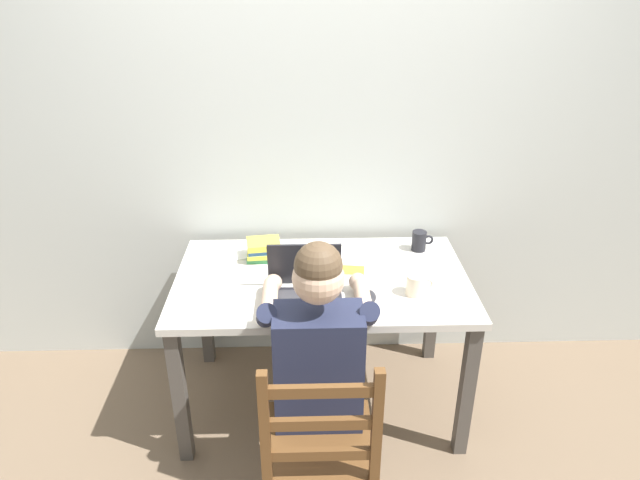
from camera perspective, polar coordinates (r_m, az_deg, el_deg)
The scene contains 14 objects.
ground_plane at distance 3.16m, azimuth 0.15°, elevation -15.65°, with size 8.00×8.00×0.00m, color brown.
back_wall at distance 2.96m, azimuth -0.13°, elevation 10.35°, with size 6.00×0.04×2.60m.
desk at distance 2.76m, azimuth 0.17°, elevation -5.40°, with size 1.39×0.83×0.75m.
seated_person at distance 2.35m, azimuth -0.23°, elevation -11.36°, with size 0.50×0.60×1.23m.
wooden_chair at distance 2.29m, azimuth -0.02°, elevation -20.12°, with size 0.42×0.42×0.93m.
laptop at distance 2.53m, azimuth -1.55°, elevation -4.68°, with size 0.33×0.28×0.23m.
computer_mouse at distance 2.54m, azimuth 4.96°, elevation -5.63°, with size 0.06×0.10×0.03m, color #232328.
coffee_mug_white at distance 2.59m, azimuth 9.58°, elevation -4.44°, with size 0.12×0.08×0.10m.
coffee_mug_dark at distance 2.99m, azimuth 9.91°, elevation -0.08°, with size 0.11×0.07×0.10m.
book_stack_main at distance 2.87m, azimuth -5.67°, elevation -1.00°, with size 0.18×0.16×0.10m.
paper_pile_near_laptop at distance 2.67m, azimuth -1.62°, elevation -4.09°, with size 0.19×0.17×0.01m, color white.
paper_pile_back_corner at distance 2.63m, azimuth -1.76°, elevation -4.60°, with size 0.22×0.17×0.01m, color silver.
paper_pile_side at distance 2.98m, azimuth -6.71°, elevation -1.01°, with size 0.26×0.16×0.01m, color white.
landscape_photo_print at distance 2.78m, azimuth 3.11°, elevation -3.01°, with size 0.13×0.09×0.00m, color gold.
Camera 1 is at (-0.08, -2.35, 2.11)m, focal length 32.01 mm.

